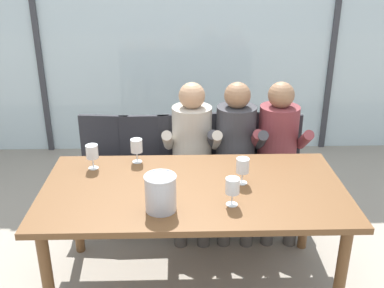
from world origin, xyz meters
TOP-DOWN VIEW (x-y plane):
  - ground at (0.00, 1.00)m, footprint 14.00×14.00m
  - window_glass_panel at (0.00, 2.40)m, footprint 7.13×0.03m
  - window_mullion_left at (-1.60, 2.38)m, footprint 0.06×0.06m
  - window_mullion_right at (1.60, 2.38)m, footprint 0.06×0.06m
  - hillside_vineyard at (0.00, 6.05)m, footprint 13.13×2.40m
  - dining_table at (0.00, 0.00)m, footprint 1.93×0.99m
  - chair_near_curtain at (-0.73, 0.91)m, footprint 0.48×0.48m
  - chair_left_of_center at (-0.38, 0.89)m, footprint 0.45×0.45m
  - chair_center at (-0.05, 0.92)m, footprint 0.50×0.50m
  - chair_right_of_center at (0.39, 0.94)m, footprint 0.45×0.45m
  - chair_near_window_right at (0.72, 0.91)m, footprint 0.50×0.50m
  - person_beige_jumper at (0.01, 0.77)m, footprint 0.47×0.62m
  - person_charcoal_jacket at (0.36, 0.77)m, footprint 0.48×0.63m
  - person_maroon_top at (0.71, 0.77)m, footprint 0.48×0.63m
  - ice_bucket_primary at (-0.20, -0.27)m, footprint 0.19×0.19m
  - wine_glass_by_left_taster at (0.32, 0.05)m, footprint 0.08×0.08m
  - wine_glass_near_bucket at (-0.69, 0.29)m, footprint 0.08×0.08m
  - wine_glass_center_pour at (0.22, -0.22)m, footprint 0.08×0.08m
  - wine_glass_by_right_taster at (-0.39, 0.39)m, footprint 0.08×0.08m

SIDE VIEW (x-z plane):
  - ground at x=0.00m, z-range 0.00..0.00m
  - chair_near_curtain at x=-0.73m, z-range 0.08..0.97m
  - chair_left_of_center at x=-0.38m, z-range 0.08..0.97m
  - chair_center at x=-0.05m, z-range 0.08..0.97m
  - chair_right_of_center at x=0.39m, z-range 0.08..0.97m
  - chair_near_window_right at x=0.72m, z-range 0.08..0.97m
  - dining_table at x=0.00m, z-range 0.30..1.06m
  - person_beige_jumper at x=0.01m, z-range 0.09..1.31m
  - person_charcoal_jacket at x=0.36m, z-range 0.09..1.31m
  - person_maroon_top at x=0.71m, z-range 0.09..1.31m
  - ice_bucket_primary at x=-0.20m, z-range 0.76..0.98m
  - wine_glass_by_left_taster at x=0.32m, z-range 0.79..0.97m
  - wine_glass_center_pour at x=0.22m, z-range 0.79..0.97m
  - wine_glass_by_right_taster at x=-0.39m, z-range 0.79..0.97m
  - wine_glass_near_bucket at x=-0.69m, z-range 0.80..0.97m
  - hillside_vineyard at x=0.00m, z-range 0.00..2.01m
  - window_glass_panel at x=0.00m, z-range 0.00..2.60m
  - window_mullion_left at x=-1.60m, z-range 0.00..2.60m
  - window_mullion_right at x=1.60m, z-range 0.00..2.60m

